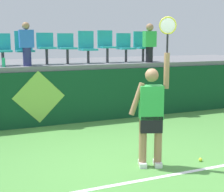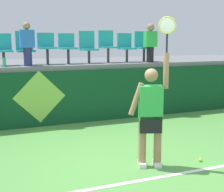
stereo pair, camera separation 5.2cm
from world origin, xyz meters
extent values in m
plane|color=#519342|center=(0.00, 0.00, 0.00)|extent=(40.00, 40.00, 0.00)
cube|color=#0F4223|center=(0.00, 3.20, 0.67)|extent=(13.77, 0.20, 1.35)
cube|color=slate|center=(0.00, 4.75, 1.41)|extent=(13.77, 3.19, 0.12)
cube|color=white|center=(0.00, -0.64, 0.00)|extent=(12.40, 0.08, 0.01)
cube|color=white|center=(0.21, -0.12, 0.04)|extent=(0.20, 0.29, 0.08)
cube|color=white|center=(0.45, -0.21, 0.04)|extent=(0.20, 0.29, 0.08)
cylinder|color=#A87A56|center=(0.21, -0.12, 0.41)|extent=(0.13, 0.13, 0.82)
cylinder|color=#A87A56|center=(0.45, -0.21, 0.41)|extent=(0.13, 0.13, 0.82)
cube|color=black|center=(0.33, -0.17, 0.74)|extent=(0.41, 0.33, 0.28)
cube|color=green|center=(0.33, -0.17, 1.10)|extent=(0.43, 0.33, 0.56)
sphere|color=#A87A56|center=(0.33, -0.17, 1.55)|extent=(0.22, 0.22, 0.22)
cylinder|color=#A87A56|center=(0.10, -0.09, 1.16)|extent=(0.27, 0.17, 0.55)
cylinder|color=#A87A56|center=(0.56, -0.25, 1.62)|extent=(0.09, 0.09, 0.58)
cylinder|color=black|center=(0.56, -0.25, 2.06)|extent=(0.03, 0.03, 0.30)
torus|color=gold|center=(0.56, -0.25, 2.34)|extent=(0.27, 0.11, 0.28)
ellipsoid|color=silver|center=(0.56, -0.25, 2.34)|extent=(0.23, 0.09, 0.24)
sphere|color=#D1E533|center=(1.26, -0.32, 0.03)|extent=(0.07, 0.07, 0.07)
cylinder|color=#26B272|center=(-1.67, 3.37, 1.58)|extent=(0.08, 0.08, 0.22)
cylinder|color=#38383D|center=(-1.65, 3.78, 1.64)|extent=(0.07, 0.07, 0.34)
cube|color=teal|center=(-1.65, 3.78, 1.83)|extent=(0.44, 0.42, 0.05)
cube|color=teal|center=(-1.65, 3.97, 2.06)|extent=(0.44, 0.04, 0.41)
cylinder|color=#38383D|center=(-1.11, 3.78, 1.63)|extent=(0.07, 0.07, 0.33)
cube|color=teal|center=(-1.11, 3.78, 1.82)|extent=(0.44, 0.42, 0.05)
cube|color=teal|center=(-1.11, 3.97, 2.08)|extent=(0.44, 0.04, 0.47)
cylinder|color=#38383D|center=(-0.56, 3.78, 1.67)|extent=(0.07, 0.07, 0.40)
cube|color=teal|center=(-0.56, 3.78, 1.89)|extent=(0.44, 0.42, 0.05)
cube|color=teal|center=(-0.56, 3.97, 2.10)|extent=(0.44, 0.04, 0.36)
cylinder|color=#38383D|center=(-0.01, 3.78, 1.66)|extent=(0.07, 0.07, 0.38)
cube|color=teal|center=(-0.01, 3.78, 1.88)|extent=(0.44, 0.42, 0.05)
cube|color=teal|center=(-0.01, 3.97, 2.09)|extent=(0.44, 0.04, 0.37)
cylinder|color=#38383D|center=(0.57, 3.78, 1.64)|extent=(0.07, 0.07, 0.34)
cube|color=teal|center=(0.57, 3.78, 1.83)|extent=(0.44, 0.42, 0.05)
cube|color=teal|center=(0.57, 3.97, 2.10)|extent=(0.44, 0.04, 0.48)
cylinder|color=#38383D|center=(1.13, 3.78, 1.67)|extent=(0.07, 0.07, 0.40)
cube|color=teal|center=(1.13, 3.78, 1.89)|extent=(0.44, 0.42, 0.05)
cube|color=teal|center=(1.13, 3.97, 2.14)|extent=(0.44, 0.04, 0.44)
cylinder|color=#38383D|center=(1.70, 3.78, 1.65)|extent=(0.07, 0.07, 0.36)
cube|color=teal|center=(1.70, 3.78, 1.85)|extent=(0.44, 0.42, 0.05)
cube|color=teal|center=(1.70, 3.97, 2.08)|extent=(0.44, 0.04, 0.40)
cylinder|color=#38383D|center=(2.25, 3.78, 1.65)|extent=(0.07, 0.07, 0.37)
cube|color=teal|center=(2.25, 3.78, 1.87)|extent=(0.44, 0.42, 0.05)
cube|color=teal|center=(2.25, 3.97, 2.11)|extent=(0.44, 0.04, 0.45)
cylinder|color=black|center=(2.25, 3.41, 1.68)|extent=(0.20, 0.20, 0.43)
cube|color=green|center=(2.25, 3.41, 2.12)|extent=(0.34, 0.20, 0.43)
sphere|color=#A87A56|center=(2.25, 3.41, 2.44)|extent=(0.21, 0.21, 0.21)
cylinder|color=navy|center=(-1.11, 3.46, 1.69)|extent=(0.20, 0.20, 0.45)
cube|color=blue|center=(-1.11, 3.46, 2.13)|extent=(0.34, 0.20, 0.43)
sphere|color=#A87A56|center=(-1.11, 3.46, 2.43)|extent=(0.18, 0.18, 0.18)
cube|color=#0F4223|center=(-0.92, 3.09, 0.00)|extent=(0.90, 0.01, 0.00)
plane|color=#8CC64C|center=(-0.92, 3.09, 0.74)|extent=(1.27, 0.00, 1.27)
camera|label=1|loc=(-2.33, -4.88, 2.14)|focal=53.48mm
camera|label=2|loc=(-2.28, -4.90, 2.14)|focal=53.48mm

